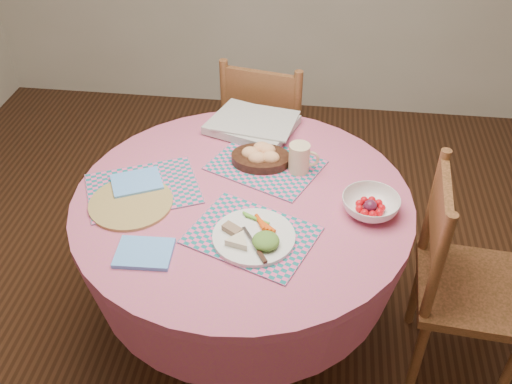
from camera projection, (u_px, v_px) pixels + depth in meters
The scene contains 15 objects.
ground at pixel (245, 328), 2.54m from camera, with size 4.00×4.00×0.00m, color #331C0F.
dining_table at pixel (243, 236), 2.19m from camera, with size 1.24×1.24×0.75m.
chair_right at pixel (461, 279), 2.12m from camera, with size 0.44×0.46×0.93m.
chair_back at pixel (268, 135), 2.88m from camera, with size 0.50×0.48×0.93m.
placemat_front at pixel (252, 235), 1.91m from camera, with size 0.40×0.30×0.01m, color #157177.
placemat_left at pixel (143, 189), 2.11m from camera, with size 0.40×0.30×0.01m, color #157177.
placemat_back at pixel (266, 165), 2.22m from camera, with size 0.40×0.30×0.01m, color #157177.
wicker_trivet at pixel (131, 203), 2.04m from camera, with size 0.30×0.30×0.01m, color #9E7F44.
napkin_near at pixel (144, 253), 1.84m from camera, with size 0.18×0.14×0.01m, color #62A5FD.
napkin_far at pixel (137, 182), 2.12m from camera, with size 0.18×0.14×0.01m, color #62A5FD.
dinner_plate at pixel (256, 236), 1.88m from camera, with size 0.28×0.28×0.05m.
bread_bowl at pixel (261, 156), 2.21m from camera, with size 0.23×0.23×0.08m.
latte_mug at pixel (300, 158), 2.15m from camera, with size 0.12×0.08×0.12m.
fruit_bowl at pixel (370, 205), 1.99m from camera, with size 0.23×0.23×0.06m.
newspaper_stack at pixel (253, 124), 2.41m from camera, with size 0.41×0.37×0.04m.
Camera 1 is at (0.25, -1.59, 2.06)m, focal length 40.00 mm.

